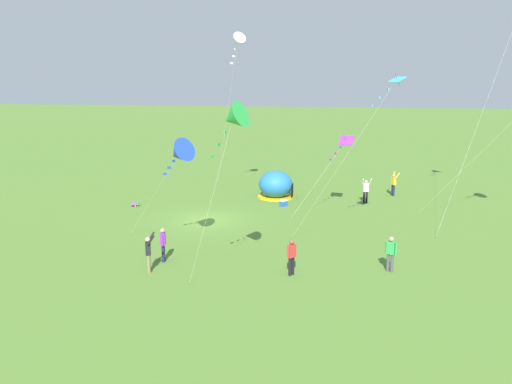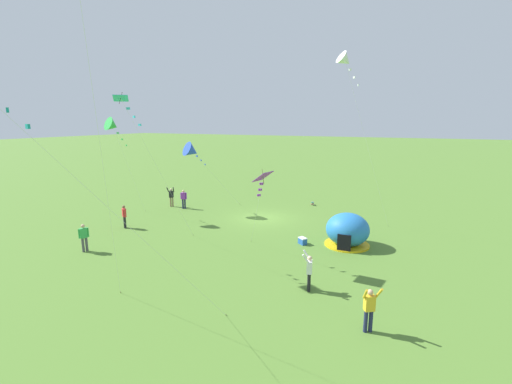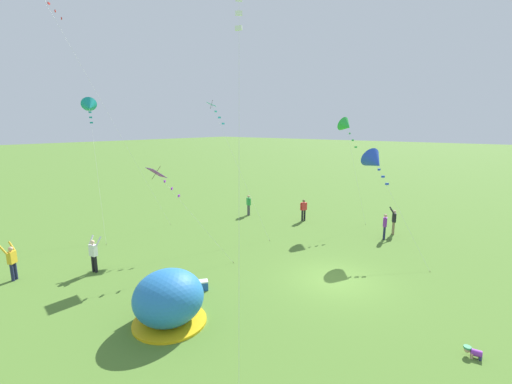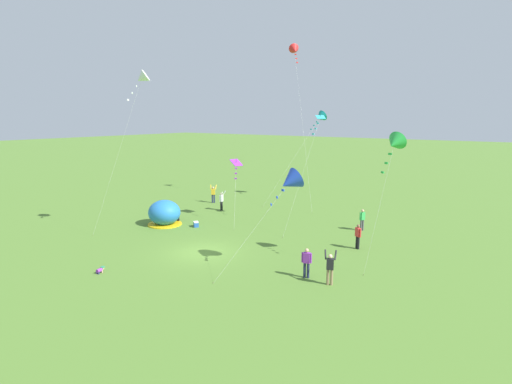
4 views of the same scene
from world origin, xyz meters
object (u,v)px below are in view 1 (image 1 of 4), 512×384
cooler_box (284,203)px  kite_blue (179,153)px  person_with_toddler (292,255)px  person_flying_kite (366,190)px  kite_cyan (390,88)px  kite_white (238,41)px  person_near_tent (394,183)px  popup_tent (276,185)px  person_strolling (391,252)px  toddler_crawling (135,204)px  person_arms_raised (148,252)px  person_center_field (163,243)px  kite_purple (344,143)px  kite_green (233,118)px

cooler_box → kite_blue: bearing=-19.0°
person_with_toddler → person_flying_kite: person_flying_kite is taller
person_with_toddler → kite_cyan: bearing=140.9°
kite_blue → kite_white: bearing=179.4°
person_near_tent → kite_blue: 20.32m
popup_tent → kite_blue: 14.54m
popup_tent → person_strolling: size_ratio=1.63×
toddler_crawling → person_arms_raised: person_arms_raised is taller
person_strolling → kite_blue: kite_blue is taller
person_center_field → kite_purple: kite_purple is taller
cooler_box → person_near_tent: (-5.01, 7.97, 0.78)m
kite_green → kite_purple: bearing=164.7°
person_center_field → kite_purple: size_ratio=0.32×
kite_cyan → person_strolling: bearing=2.9°
cooler_box → person_with_toddler: size_ratio=0.37×
person_center_field → kite_white: 17.50m
kite_cyan → kite_white: bearing=-131.6°
person_strolling → kite_white: size_ratio=0.14×
person_near_tent → person_flying_kite: bearing=-36.5°
person_strolling → kite_blue: (-0.61, -10.54, 4.31)m
person_arms_raised → kite_blue: (-2.91, 0.59, 4.28)m
cooler_box → person_with_toddler: person_with_toddler is taller
cooler_box → person_center_field: person_center_field is taller
person_center_field → kite_blue: (-1.43, 0.46, 4.31)m
person_with_toddler → kite_white: kite_white is taller
person_center_field → kite_white: size_ratio=0.14×
toddler_crawling → popup_tent: bearing=117.4°
toddler_crawling → kite_purple: size_ratio=0.10×
person_flying_kite → kite_cyan: kite_cyan is taller
popup_tent → person_near_tent: bearing=104.9°
person_with_toddler → person_flying_kite: bearing=166.7°
person_near_tent → kite_purple: bearing=-32.3°
toddler_crawling → person_near_tent: 19.81m
kite_green → person_strolling: bearing=121.2°
cooler_box → person_near_tent: size_ratio=0.34×
popup_tent → person_center_field: 15.39m
person_arms_raised → kite_purple: 15.92m
person_arms_raised → person_center_field: size_ratio=1.10×
toddler_crawling → kite_cyan: (5.37, 16.99, 8.30)m
popup_tent → person_strolling: bearing=28.6°
kite_white → kite_green: size_ratio=1.51×
person_strolling → person_center_field: bearing=-85.7°
person_with_toddler → cooler_box: bearing=-170.2°
person_arms_raised → cooler_box: bearing=162.5°
popup_tent → person_arms_raised: size_ratio=1.49×
person_near_tent → kite_purple: size_ratio=0.35×
person_flying_kite → kite_purple: bearing=-27.8°
kite_blue → popup_tent: bearing=168.4°
toddler_crawling → kite_blue: (8.72, 6.65, 5.10)m
person_center_field → person_flying_kite: size_ratio=0.91×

